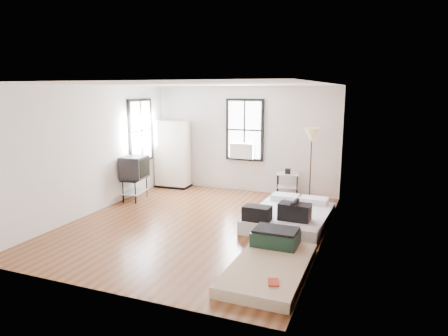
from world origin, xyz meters
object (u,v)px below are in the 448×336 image
at_px(side_table, 288,178).
at_px(floor_lamp, 312,138).
at_px(mattress_main, 289,216).
at_px(tv_stand, 134,169).
at_px(wardrobe, 173,154).
at_px(mattress_bare, 271,260).

distance_m(side_table, floor_lamp, 1.19).
distance_m(mattress_main, tv_stand, 4.03).
height_order(wardrobe, side_table, wardrobe).
height_order(mattress_main, tv_stand, tv_stand).
xyz_separation_m(wardrobe, floor_lamp, (3.81, 0.00, 0.61)).
bearing_deg(side_table, tv_stand, -154.71).
bearing_deg(wardrobe, mattress_main, -30.26).
relative_size(mattress_bare, tv_stand, 1.86).
bearing_deg(tv_stand, wardrobe, 74.41).
xyz_separation_m(side_table, tv_stand, (-3.45, -1.63, 0.29)).
distance_m(side_table, tv_stand, 3.83).
height_order(mattress_main, floor_lamp, floor_lamp).
bearing_deg(wardrobe, side_table, -0.89).
relative_size(wardrobe, tv_stand, 1.70).
bearing_deg(side_table, floor_lamp, -6.95).
bearing_deg(tv_stand, side_table, 17.51).
bearing_deg(mattress_bare, wardrobe, 134.16).
xyz_separation_m(mattress_bare, tv_stand, (-4.14, 2.55, 0.66)).
bearing_deg(floor_lamp, mattress_bare, -88.43).
bearing_deg(wardrobe, tv_stand, -99.94).
height_order(side_table, floor_lamp, floor_lamp).
xyz_separation_m(side_table, floor_lamp, (0.57, -0.07, 1.04)).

